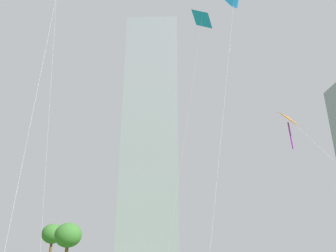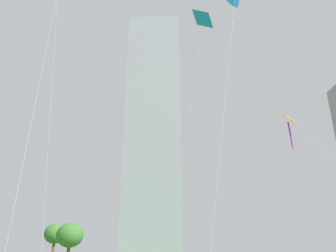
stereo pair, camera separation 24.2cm
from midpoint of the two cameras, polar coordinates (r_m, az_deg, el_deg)
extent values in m
pyramid|color=orange|center=(23.97, 20.18, 1.39)|extent=(1.47, 1.44, 1.15)
cylinder|color=purple|center=(23.55, 20.50, -1.44)|extent=(0.20, 0.13, 1.86)
cylinder|color=silver|center=(38.41, 3.14, -2.80)|extent=(5.65, 7.58, 28.15)
pyramid|color=blue|center=(41.82, 6.17, 17.79)|extent=(2.75, 2.68, 1.24)
cylinder|color=silver|center=(32.85, 9.92, 3.88)|extent=(4.47, 4.51, 31.35)
cylinder|color=silver|center=(30.11, -21.11, 5.91)|extent=(2.02, 4.88, 29.80)
cylinder|color=silver|center=(37.08, -19.18, 4.57)|extent=(2.43, 0.58, 34.64)
ellipsoid|color=#336628|center=(62.65, -18.67, -17.07)|extent=(3.59, 3.59, 3.25)
ellipsoid|color=#336628|center=(42.59, -16.27, -17.49)|extent=(3.13, 3.13, 2.79)
cube|color=gray|center=(145.57, -2.47, -0.36)|extent=(25.31, 17.14, 108.53)
camera|label=1|loc=(0.12, -89.73, -0.11)|focal=35.61mm
camera|label=2|loc=(0.12, 90.27, 0.11)|focal=35.61mm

